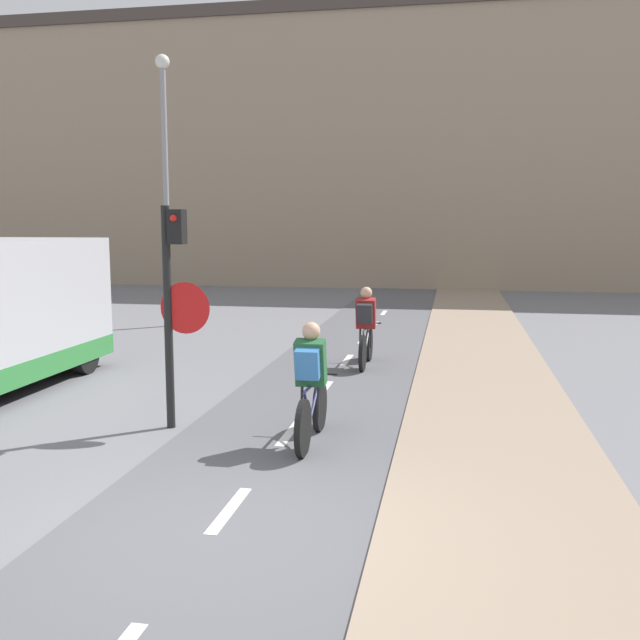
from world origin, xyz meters
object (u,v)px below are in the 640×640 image
object	(u,v)px
cyclist_far	(366,329)
traffic_light_pole	(174,292)
cyclist_near	(311,387)
street_lamp_far	(165,163)

from	to	relation	value
cyclist_far	traffic_light_pole	bearing A→B (deg)	-113.76
cyclist_near	street_lamp_far	bearing A→B (deg)	121.47
traffic_light_pole	cyclist_far	world-z (taller)	traffic_light_pole
traffic_light_pole	street_lamp_far	size ratio (longest dim) A/B	0.42
traffic_light_pole	street_lamp_far	distance (m)	9.86
cyclist_near	cyclist_far	world-z (taller)	cyclist_near
street_lamp_far	cyclist_near	size ratio (longest dim) A/B	3.96
street_lamp_far	cyclist_near	distance (m)	11.33
street_lamp_far	cyclist_far	world-z (taller)	street_lamp_far
street_lamp_far	cyclist_near	world-z (taller)	street_lamp_far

